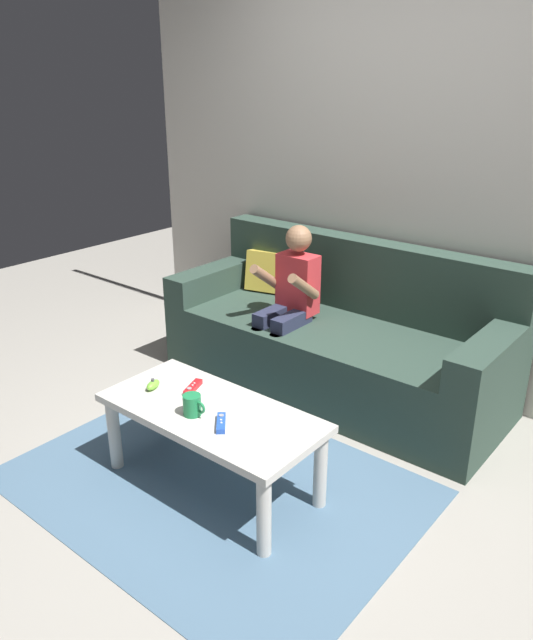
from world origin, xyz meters
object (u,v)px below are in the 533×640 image
object	(u,v)px
nunchuk_lime	(153,385)
coffee_table	(211,422)
person_seated_on_couch	(288,299)
coffee_mug	(193,405)
game_remote_blue_near_edge	(221,423)
couch	(336,340)
game_remote_red_far_corner	(193,387)

from	to	relation	value
nunchuk_lime	coffee_table	bearing A→B (deg)	5.85
person_seated_on_couch	coffee_mug	world-z (taller)	person_seated_on_couch
coffee_table	person_seated_on_couch	bearing A→B (deg)	108.48
person_seated_on_couch	coffee_table	size ratio (longest dim) A/B	0.96
game_remote_blue_near_edge	coffee_mug	world-z (taller)	coffee_mug
couch	coffee_table	world-z (taller)	couch
coffee_table	nunchuk_lime	distance (m)	0.36
coffee_mug	coffee_table	bearing A→B (deg)	72.24
game_remote_blue_near_edge	nunchuk_lime	world-z (taller)	nunchuk_lime
person_seated_on_couch	game_remote_red_far_corner	size ratio (longest dim) A/B	6.87
person_seated_on_couch	game_remote_blue_near_edge	world-z (taller)	person_seated_on_couch
person_seated_on_couch	game_remote_red_far_corner	bearing A→B (deg)	-81.07
coffee_table	game_remote_blue_near_edge	distance (m)	0.17
game_remote_blue_near_edge	game_remote_red_far_corner	distance (m)	0.35
nunchuk_lime	coffee_mug	world-z (taller)	coffee_mug
nunchuk_lime	game_remote_red_far_corner	xyz separation A→B (m)	(0.15, 0.11, -0.01)
person_seated_on_couch	coffee_table	bearing A→B (deg)	-71.52
person_seated_on_couch	coffee_mug	bearing A→B (deg)	-74.13
coffee_table	game_remote_blue_near_edge	size ratio (longest dim) A/B	8.02
game_remote_blue_near_edge	game_remote_red_far_corner	world-z (taller)	same
nunchuk_lime	coffee_mug	xyz separation A→B (m)	(0.32, -0.05, 0.03)
couch	person_seated_on_couch	xyz separation A→B (m)	(-0.23, -0.18, 0.26)
game_remote_red_far_corner	coffee_mug	distance (m)	0.23
person_seated_on_couch	game_remote_red_far_corner	xyz separation A→B (m)	(0.15, -0.93, -0.15)
couch	person_seated_on_couch	distance (m)	0.39
coffee_table	game_remote_red_far_corner	size ratio (longest dim) A/B	7.18
person_seated_on_couch	nunchuk_lime	size ratio (longest dim) A/B	10.01
nunchuk_lime	game_remote_red_far_corner	distance (m)	0.19
coffee_table	coffee_mug	size ratio (longest dim) A/B	8.75
coffee_table	game_remote_red_far_corner	distance (m)	0.22
coffee_mug	game_remote_red_far_corner	bearing A→B (deg)	135.59
game_remote_blue_near_edge	coffee_mug	size ratio (longest dim) A/B	1.09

